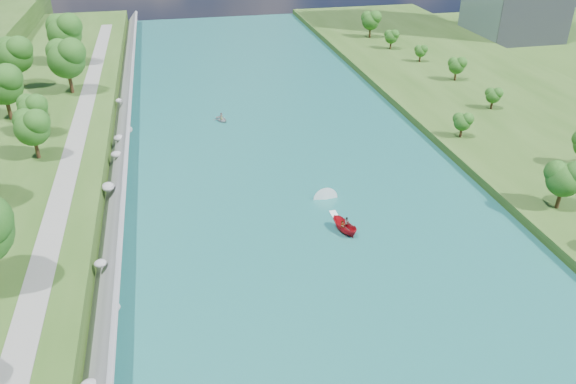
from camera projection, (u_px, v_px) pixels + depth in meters
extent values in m
plane|color=#2D5119|center=(329.00, 260.00, 68.45)|extent=(260.00, 260.00, 0.00)
cube|color=#185B5D|center=(292.00, 184.00, 85.47)|extent=(55.00, 240.00, 0.10)
cube|color=slate|center=(115.00, 191.00, 79.74)|extent=(3.54, 236.00, 4.05)
ellipsoid|color=gray|center=(114.00, 307.00, 60.06)|extent=(1.30, 1.40, 0.75)
ellipsoid|color=gray|center=(100.00, 263.00, 63.08)|extent=(1.38, 1.35, 0.77)
ellipsoid|color=gray|center=(115.00, 217.00, 74.56)|extent=(1.02, 1.27, 0.65)
ellipsoid|color=gray|center=(108.00, 187.00, 78.74)|extent=(1.77, 2.19, 1.04)
ellipsoid|color=gray|center=(116.00, 154.00, 88.54)|extent=(1.67, 1.47, 1.03)
ellipsoid|color=gray|center=(119.00, 138.00, 94.41)|extent=(1.81, 1.59, 1.04)
ellipsoid|color=gray|center=(128.00, 130.00, 102.75)|extent=(1.59, 1.81, 1.23)
ellipsoid|color=gray|center=(119.00, 101.00, 109.76)|extent=(1.19, 1.37, 0.80)
cube|color=gray|center=(64.00, 185.00, 77.63)|extent=(3.00, 200.00, 0.10)
ellipsoid|color=#164813|center=(32.00, 130.00, 83.22)|extent=(5.52, 5.52, 9.20)
ellipsoid|color=#164813|center=(33.00, 111.00, 91.02)|extent=(5.00, 5.00, 8.34)
ellipsoid|color=#164813|center=(3.00, 87.00, 96.34)|extent=(7.04, 7.04, 11.73)
ellipsoid|color=#164813|center=(67.00, 61.00, 108.32)|extent=(7.60, 7.60, 12.67)
ellipsoid|color=#164813|center=(16.00, 57.00, 112.07)|extent=(7.19, 7.19, 11.98)
ellipsoid|color=#164813|center=(65.00, 35.00, 125.22)|extent=(8.02, 8.02, 13.37)
ellipsoid|color=#164813|center=(564.00, 181.00, 74.42)|extent=(4.92, 4.92, 8.19)
ellipsoid|color=#164813|center=(462.00, 123.00, 95.96)|extent=(3.15, 3.15, 5.25)
ellipsoid|color=#164813|center=(493.00, 96.00, 107.97)|extent=(3.01, 3.01, 5.02)
ellipsoid|color=#164813|center=(457.00, 67.00, 123.06)|extent=(3.70, 3.70, 6.17)
ellipsoid|color=#164813|center=(421.00, 52.00, 136.03)|extent=(2.91, 2.91, 4.86)
ellipsoid|color=#164813|center=(391.00, 38.00, 146.03)|extent=(3.56, 3.56, 5.94)
ellipsoid|color=#164813|center=(371.00, 22.00, 156.09)|extent=(5.18, 5.18, 8.63)
imported|color=#B00E18|center=(344.00, 226.00, 73.28)|extent=(3.12, 4.72, 1.71)
imported|color=#66605B|center=(342.00, 226.00, 72.72)|extent=(0.65, 0.50, 1.61)
imported|color=#66605B|center=(347.00, 222.00, 73.68)|extent=(0.77, 0.61, 1.50)
cube|color=white|center=(337.00, 220.00, 76.24)|extent=(0.90, 5.00, 0.06)
imported|color=gray|center=(221.00, 119.00, 107.30)|extent=(3.38, 3.94, 0.69)
imported|color=#66605B|center=(221.00, 116.00, 107.02)|extent=(0.72, 0.54, 1.35)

